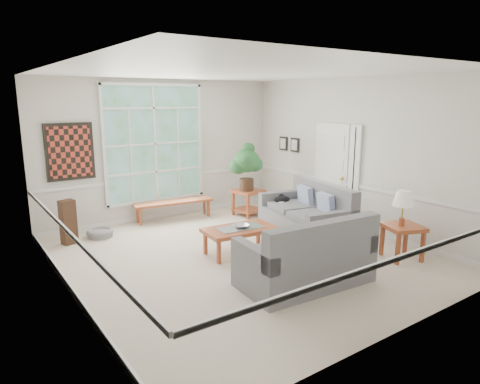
# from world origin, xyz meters

# --- Properties ---
(floor) EXTENTS (5.50, 6.00, 0.01)m
(floor) POSITION_xyz_m (0.00, 0.00, -0.01)
(floor) COLOR beige
(floor) RESTS_ON ground
(ceiling) EXTENTS (5.50, 6.00, 0.02)m
(ceiling) POSITION_xyz_m (0.00, 0.00, 3.00)
(ceiling) COLOR white
(ceiling) RESTS_ON ground
(wall_back) EXTENTS (5.50, 0.02, 3.00)m
(wall_back) POSITION_xyz_m (0.00, 3.00, 1.50)
(wall_back) COLOR silver
(wall_back) RESTS_ON ground
(wall_front) EXTENTS (5.50, 0.02, 3.00)m
(wall_front) POSITION_xyz_m (0.00, -3.00, 1.50)
(wall_front) COLOR silver
(wall_front) RESTS_ON ground
(wall_left) EXTENTS (0.02, 6.00, 3.00)m
(wall_left) POSITION_xyz_m (-2.75, 0.00, 1.50)
(wall_left) COLOR silver
(wall_left) RESTS_ON ground
(wall_right) EXTENTS (0.02, 6.00, 3.00)m
(wall_right) POSITION_xyz_m (2.75, 0.00, 1.50)
(wall_right) COLOR silver
(wall_right) RESTS_ON ground
(window_back) EXTENTS (2.30, 0.08, 2.40)m
(window_back) POSITION_xyz_m (-0.20, 2.96, 1.65)
(window_back) COLOR white
(window_back) RESTS_ON wall_back
(entry_door) EXTENTS (0.08, 0.90, 2.10)m
(entry_door) POSITION_xyz_m (2.71, 0.60, 1.05)
(entry_door) COLOR white
(entry_door) RESTS_ON floor
(door_sidelight) EXTENTS (0.08, 0.26, 1.90)m
(door_sidelight) POSITION_xyz_m (2.71, -0.03, 1.15)
(door_sidelight) COLOR white
(door_sidelight) RESTS_ON wall_right
(wall_art) EXTENTS (0.90, 0.06, 1.10)m
(wall_art) POSITION_xyz_m (-1.95, 2.95, 1.60)
(wall_art) COLOR maroon
(wall_art) RESTS_ON wall_back
(wall_frame_near) EXTENTS (0.04, 0.26, 0.32)m
(wall_frame_near) POSITION_xyz_m (2.71, 1.75, 1.55)
(wall_frame_near) COLOR black
(wall_frame_near) RESTS_ON wall_right
(wall_frame_far) EXTENTS (0.04, 0.26, 0.32)m
(wall_frame_far) POSITION_xyz_m (2.71, 2.15, 1.55)
(wall_frame_far) COLOR black
(wall_frame_far) RESTS_ON wall_right
(loveseat_right) EXTENTS (1.38, 2.10, 1.05)m
(loveseat_right) POSITION_xyz_m (1.50, 0.08, 0.52)
(loveseat_right) COLOR slate
(loveseat_right) RESTS_ON floor
(loveseat_front) EXTENTS (1.94, 1.11, 1.01)m
(loveseat_front) POSITION_xyz_m (0.10, -1.42, 0.51)
(loveseat_front) COLOR slate
(loveseat_front) RESTS_ON floor
(coffee_table) EXTENTS (1.27, 0.77, 0.45)m
(coffee_table) POSITION_xyz_m (0.03, 0.11, 0.23)
(coffee_table) COLOR #9E4726
(coffee_table) RESTS_ON floor
(pewter_bowl) EXTENTS (0.41, 0.41, 0.08)m
(pewter_bowl) POSITION_xyz_m (0.04, 0.08, 0.49)
(pewter_bowl) COLOR gray
(pewter_bowl) RESTS_ON coffee_table
(window_bench) EXTENTS (1.76, 0.56, 0.40)m
(window_bench) POSITION_xyz_m (0.04, 2.65, 0.20)
(window_bench) COLOR #9E4726
(window_bench) RESTS_ON floor
(end_table) EXTENTS (0.67, 0.67, 0.59)m
(end_table) POSITION_xyz_m (1.58, 2.01, 0.30)
(end_table) COLOR #9E4726
(end_table) RESTS_ON floor
(houseplant) EXTENTS (0.68, 0.68, 1.07)m
(houseplant) POSITION_xyz_m (1.52, 1.97, 1.13)
(houseplant) COLOR #24572A
(houseplant) RESTS_ON end_table
(side_table) EXTENTS (0.73, 0.73, 0.58)m
(side_table) POSITION_xyz_m (2.08, -1.62, 0.29)
(side_table) COLOR #9E4726
(side_table) RESTS_ON floor
(table_lamp) EXTENTS (0.44, 0.44, 0.58)m
(table_lamp) POSITION_xyz_m (2.02, -1.63, 0.87)
(table_lamp) COLOR white
(table_lamp) RESTS_ON side_table
(pet_bed) EXTENTS (0.58, 0.58, 0.15)m
(pet_bed) POSITION_xyz_m (-1.66, 2.38, 0.07)
(pet_bed) COLOR slate
(pet_bed) RESTS_ON floor
(floor_speaker) EXTENTS (0.29, 0.26, 0.81)m
(floor_speaker) POSITION_xyz_m (-2.24, 2.30, 0.41)
(floor_speaker) COLOR #352014
(floor_speaker) RESTS_ON floor
(cat) EXTENTS (0.42, 0.36, 0.17)m
(cat) POSITION_xyz_m (1.53, 0.77, 0.62)
(cat) COLOR black
(cat) RESTS_ON loveseat_right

